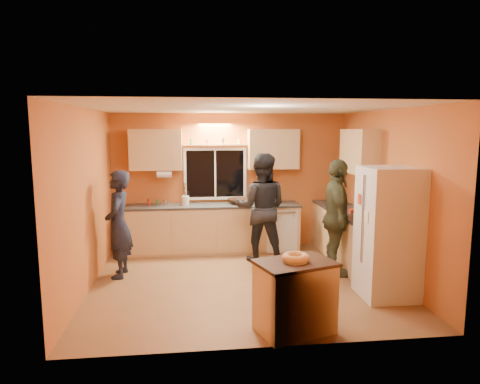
{
  "coord_description": "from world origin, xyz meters",
  "views": [
    {
      "loc": [
        -0.78,
        -6.2,
        2.29
      ],
      "look_at": [
        -0.0,
        0.4,
        1.32
      ],
      "focal_mm": 32.0,
      "sensor_mm": 36.0,
      "label": 1
    }
  ],
  "objects": [
    {
      "name": "person_center",
      "position": [
        0.44,
        1.0,
        0.95
      ],
      "size": [
        1.07,
        0.92,
        1.9
      ],
      "primitive_type": "imported",
      "rotation": [
        0.0,
        0.0,
        2.9
      ],
      "color": "black",
      "rests_on": "ground"
    },
    {
      "name": "right_counter",
      "position": [
        1.95,
        0.5,
        0.45
      ],
      "size": [
        0.62,
        1.84,
        0.9
      ],
      "color": "tan",
      "rests_on": "ground"
    },
    {
      "name": "mixing_bowl",
      "position": [
        0.14,
        1.74,
        0.95
      ],
      "size": [
        0.54,
        0.54,
        0.1
      ],
      "primitive_type": "imported",
      "rotation": [
        0.0,
        0.0,
        0.4
      ],
      "color": "black",
      "rests_on": "back_counter"
    },
    {
      "name": "back_counter",
      "position": [
        0.01,
        1.7,
        0.45
      ],
      "size": [
        4.23,
        0.62,
        0.9
      ],
      "color": "tan",
      "rests_on": "ground"
    },
    {
      "name": "utensil_crock",
      "position": [
        -0.88,
        1.7,
        0.99
      ],
      "size": [
        0.14,
        0.14,
        0.17
      ],
      "primitive_type": "cylinder",
      "color": "beige",
      "rests_on": "back_counter"
    },
    {
      "name": "person_right",
      "position": [
        1.5,
        0.17,
        0.92
      ],
      "size": [
        0.64,
        1.14,
        1.84
      ],
      "primitive_type": "imported",
      "rotation": [
        0.0,
        0.0,
        1.39
      ],
      "color": "#393B25",
      "rests_on": "ground"
    },
    {
      "name": "potted_plant",
      "position": [
        1.88,
        -0.07,
        1.07
      ],
      "size": [
        0.35,
        0.31,
        0.33
      ],
      "primitive_type": "imported",
      "rotation": [
        0.0,
        0.0,
        0.21
      ],
      "color": "gray",
      "rests_on": "right_counter"
    },
    {
      "name": "red_box",
      "position": [
        1.97,
        0.61,
        0.94
      ],
      "size": [
        0.17,
        0.13,
        0.07
      ],
      "primitive_type": "cube",
      "rotation": [
        0.0,
        0.0,
        -0.06
      ],
      "color": "#AE301A",
      "rests_on": "right_counter"
    },
    {
      "name": "person_left",
      "position": [
        -1.9,
        0.47,
        0.84
      ],
      "size": [
        0.41,
        0.61,
        1.68
      ],
      "primitive_type": "imported",
      "rotation": [
        0.0,
        0.0,
        -1.58
      ],
      "color": "black",
      "rests_on": "ground"
    },
    {
      "name": "ground",
      "position": [
        0.0,
        0.0,
        0.0
      ],
      "size": [
        4.5,
        4.5,
        0.0
      ],
      "primitive_type": "plane",
      "color": "brown",
      "rests_on": "ground"
    },
    {
      "name": "island",
      "position": [
        0.38,
        -1.67,
        0.42
      ],
      "size": [
        0.99,
        0.82,
        0.83
      ],
      "rotation": [
        0.0,
        0.0,
        0.31
      ],
      "color": "tan",
      "rests_on": "ground"
    },
    {
      "name": "room_shell",
      "position": [
        0.12,
        0.41,
        1.62
      ],
      "size": [
        4.54,
        4.04,
        2.61
      ],
      "color": "#AF5C2D",
      "rests_on": "ground"
    },
    {
      "name": "bundt_pastry",
      "position": [
        0.38,
        -1.67,
        0.87
      ],
      "size": [
        0.31,
        0.31,
        0.09
      ],
      "primitive_type": "torus",
      "color": "tan",
      "rests_on": "island"
    },
    {
      "name": "refrigerator",
      "position": [
        1.89,
        -0.8,
        0.9
      ],
      "size": [
        0.72,
        0.7,
        1.8
      ],
      "primitive_type": "cube",
      "color": "silver",
      "rests_on": "ground"
    }
  ]
}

